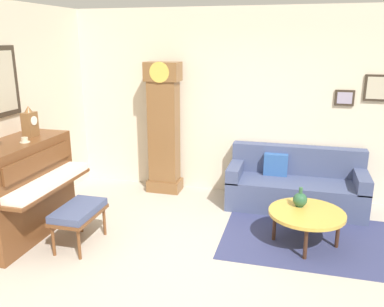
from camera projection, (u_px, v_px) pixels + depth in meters
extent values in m
cube|color=#B2A899|center=(196.00, 273.00, 4.25)|extent=(6.40, 6.00, 0.10)
cube|color=beige|center=(235.00, 103.00, 6.08)|extent=(5.30, 0.10, 2.80)
cube|color=#33281E|center=(345.00, 98.00, 5.60)|extent=(0.26, 0.03, 0.22)
cube|color=#998EA8|center=(345.00, 98.00, 5.58)|extent=(0.20, 0.01, 0.16)
cube|color=navy|center=(310.00, 239.00, 4.85)|extent=(2.10, 1.50, 0.01)
cube|color=brown|center=(19.00, 190.00, 4.81)|extent=(0.60, 1.44, 1.19)
cube|color=brown|center=(50.00, 186.00, 4.68)|extent=(0.28, 1.38, 0.04)
cube|color=white|center=(49.00, 182.00, 4.66)|extent=(0.26, 1.32, 0.08)
cube|color=brown|center=(39.00, 161.00, 4.62)|extent=(0.03, 1.20, 0.20)
cube|color=brown|center=(79.00, 215.00, 4.63)|extent=(0.42, 0.70, 0.04)
cube|color=#424C70|center=(78.00, 210.00, 4.61)|extent=(0.40, 0.68, 0.08)
cylinder|color=brown|center=(79.00, 244.00, 4.37)|extent=(0.04, 0.04, 0.36)
cylinder|color=brown|center=(104.00, 221.00, 4.92)|extent=(0.04, 0.04, 0.36)
cylinder|color=brown|center=(53.00, 241.00, 4.45)|extent=(0.04, 0.04, 0.36)
cylinder|color=brown|center=(81.00, 218.00, 5.00)|extent=(0.04, 0.04, 0.36)
cube|color=brown|center=(165.00, 185.00, 6.42)|extent=(0.52, 0.34, 0.18)
cube|color=brown|center=(164.00, 136.00, 6.20)|extent=(0.44, 0.28, 1.78)
cube|color=brown|center=(163.00, 71.00, 5.93)|extent=(0.52, 0.32, 0.28)
cylinder|color=gold|center=(159.00, 72.00, 5.78)|extent=(0.30, 0.02, 0.30)
cylinder|color=gold|center=(163.00, 133.00, 6.13)|extent=(0.03, 0.03, 0.70)
cube|color=#424C70|center=(295.00, 194.00, 5.72)|extent=(1.90, 0.80, 0.42)
cube|color=#424C70|center=(297.00, 160.00, 5.89)|extent=(1.90, 0.20, 0.44)
cube|color=#424C70|center=(236.00, 170.00, 5.85)|extent=(0.18, 0.80, 0.20)
cube|color=#424C70|center=(362.00, 180.00, 5.43)|extent=(0.18, 0.80, 0.20)
cube|color=#2D5699|center=(276.00, 165.00, 5.82)|extent=(0.34, 0.12, 0.32)
cylinder|color=gold|center=(307.00, 213.00, 4.65)|extent=(0.88, 0.88, 0.04)
torus|color=#3D2316|center=(307.00, 213.00, 4.65)|extent=(0.88, 0.88, 0.04)
cylinder|color=#3D2316|center=(305.00, 217.00, 5.04)|extent=(0.04, 0.04, 0.37)
cylinder|color=#3D2316|center=(338.00, 233.00, 4.61)|extent=(0.04, 0.04, 0.37)
cylinder|color=#3D2316|center=(306.00, 244.00, 4.37)|extent=(0.04, 0.04, 0.37)
cylinder|color=#3D2316|center=(274.00, 226.00, 4.79)|extent=(0.04, 0.04, 0.37)
cube|color=brown|center=(30.00, 124.00, 4.89)|extent=(0.12, 0.18, 0.30)
cylinder|color=white|center=(34.00, 121.00, 4.86)|extent=(0.01, 0.11, 0.11)
cone|color=brown|center=(28.00, 109.00, 4.83)|extent=(0.10, 0.10, 0.08)
cylinder|color=beige|center=(25.00, 142.00, 4.63)|extent=(0.12, 0.12, 0.01)
cylinder|color=beige|center=(25.00, 140.00, 4.63)|extent=(0.08, 0.08, 0.06)
cylinder|color=#234C33|center=(300.00, 206.00, 4.79)|extent=(0.09, 0.09, 0.01)
sphere|color=#285638|center=(300.00, 200.00, 4.77)|extent=(0.17, 0.17, 0.17)
cylinder|color=#285638|center=(301.00, 191.00, 4.74)|extent=(0.04, 0.04, 0.08)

